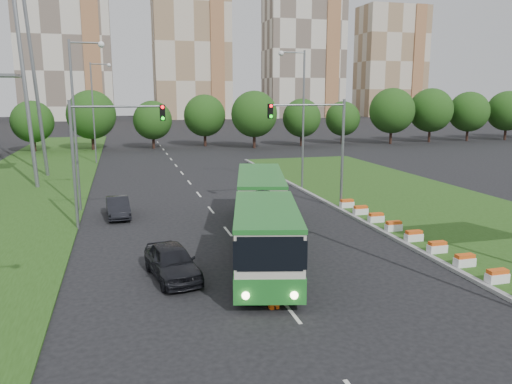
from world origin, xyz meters
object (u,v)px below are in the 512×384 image
object	(u,v)px
pedestrian	(251,270)
traffic_mast_left	(100,144)
traffic_mast_median	(322,137)
car_left_far	(118,207)
articulated_bus	(259,214)
car_left_near	(172,261)
shopping_trolley	(274,300)

from	to	relation	value
pedestrian	traffic_mast_left	bearing A→B (deg)	39.87
traffic_mast_median	traffic_mast_left	xyz separation A→B (m)	(-15.16, -1.00, 0.00)
car_left_far	pedestrian	world-z (taller)	pedestrian
articulated_bus	car_left_near	distance (m)	6.48
traffic_mast_median	traffic_mast_left	distance (m)	15.19
car_left_near	car_left_far	bearing A→B (deg)	91.09
articulated_bus	pedestrian	size ratio (longest dim) A/B	10.15
shopping_trolley	traffic_mast_left	bearing A→B (deg)	114.25
traffic_mast_left	articulated_bus	bearing A→B (deg)	-36.91
car_left_near	traffic_mast_left	bearing A→B (deg)	98.11
articulated_bus	car_left_near	world-z (taller)	articulated_bus
traffic_mast_left	car_left_far	bearing A→B (deg)	72.21
shopping_trolley	car_left_far	bearing A→B (deg)	108.41
car_left_near	car_left_far	xyz separation A→B (m)	(-2.45, 12.68, -0.10)
traffic_mast_median	shopping_trolley	xyz separation A→B (m)	(-8.34, -15.49, -5.03)
articulated_bus	pedestrian	world-z (taller)	articulated_bus
pedestrian	car_left_near	bearing A→B (deg)	66.63
pedestrian	shopping_trolley	distance (m)	2.23
articulated_bus	car_left_far	distance (m)	11.79
traffic_mast_left	car_left_far	size ratio (longest dim) A/B	1.91
articulated_bus	shopping_trolley	xyz separation A→B (m)	(-1.64, -8.15, -1.49)
articulated_bus	traffic_mast_left	bearing A→B (deg)	157.11
car_left_near	traffic_mast_median	bearing A→B (deg)	33.21
articulated_bus	car_left_near	size ratio (longest dim) A/B	3.87
traffic_mast_left	car_left_near	xyz separation A→B (m)	(3.27, -10.10, -4.56)
car_left_near	pedestrian	distance (m)	3.88
traffic_mast_median	articulated_bus	bearing A→B (deg)	-132.38
pedestrian	shopping_trolley	size ratio (longest dim) A/B	2.75
traffic_mast_left	shopping_trolley	size ratio (longest dim) A/B	12.42
traffic_mast_median	traffic_mast_left	bearing A→B (deg)	-176.23
traffic_mast_median	shopping_trolley	size ratio (longest dim) A/B	12.42
car_left_far	shopping_trolley	xyz separation A→B (m)	(5.99, -17.07, -0.37)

